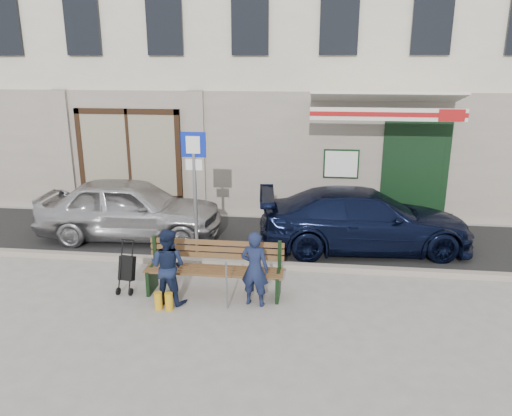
% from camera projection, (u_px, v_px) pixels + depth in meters
% --- Properties ---
extents(ground, '(80.00, 80.00, 0.00)m').
position_uv_depth(ground, '(212.00, 301.00, 8.52)').
color(ground, '#9E9991').
rests_on(ground, ground).
extents(asphalt_lane, '(60.00, 3.20, 0.01)m').
position_uv_depth(asphalt_lane, '(240.00, 238.00, 11.46)').
color(asphalt_lane, '#282828').
rests_on(asphalt_lane, ground).
extents(curb, '(60.00, 0.18, 0.12)m').
position_uv_depth(curb, '(228.00, 263.00, 9.93)').
color(curb, '#9E9384').
rests_on(curb, ground).
extents(building, '(20.00, 8.27, 10.00)m').
position_uv_depth(building, '(266.00, 25.00, 15.14)').
color(building, beige).
rests_on(building, ground).
extents(car_silver, '(4.20, 1.86, 1.41)m').
position_uv_depth(car_silver, '(130.00, 208.00, 11.34)').
color(car_silver, '#B1B2B6').
rests_on(car_silver, ground).
extents(car_navy, '(4.70, 2.32, 1.31)m').
position_uv_depth(car_navy, '(365.00, 220.00, 10.68)').
color(car_navy, black).
rests_on(car_navy, ground).
extents(parking_sign, '(0.49, 0.08, 2.63)m').
position_uv_depth(parking_sign, '(194.00, 177.00, 9.72)').
color(parking_sign, gray).
rests_on(parking_sign, ground).
extents(bench, '(2.40, 1.17, 0.98)m').
position_uv_depth(bench, '(211.00, 270.00, 8.64)').
color(bench, brown).
rests_on(bench, ground).
extents(man, '(0.52, 0.39, 1.29)m').
position_uv_depth(man, '(255.00, 269.00, 8.21)').
color(man, '#161E3D').
rests_on(man, ground).
extents(woman, '(0.73, 0.62, 1.30)m').
position_uv_depth(woman, '(168.00, 266.00, 8.30)').
color(woman, '#151E39').
rests_on(woman, ground).
extents(stroller, '(0.30, 0.40, 0.93)m').
position_uv_depth(stroller, '(127.00, 269.00, 8.77)').
color(stroller, black).
rests_on(stroller, ground).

